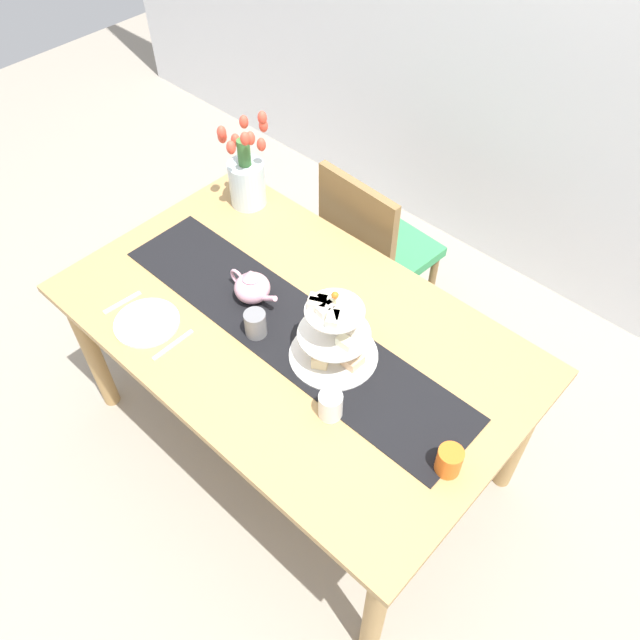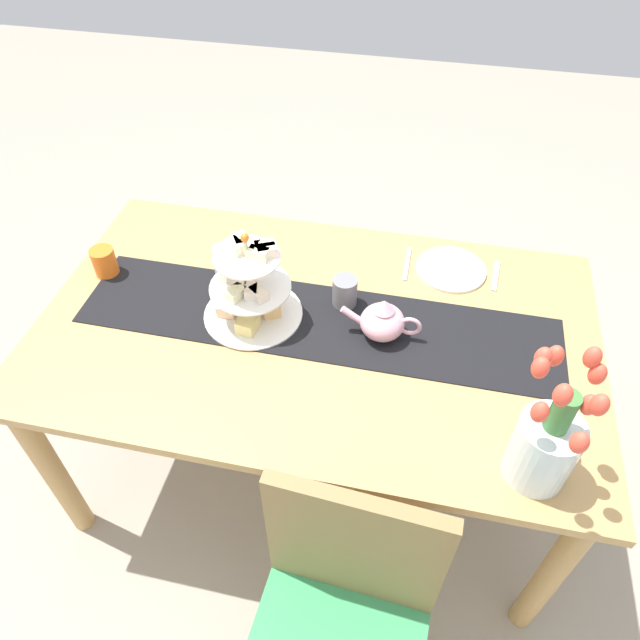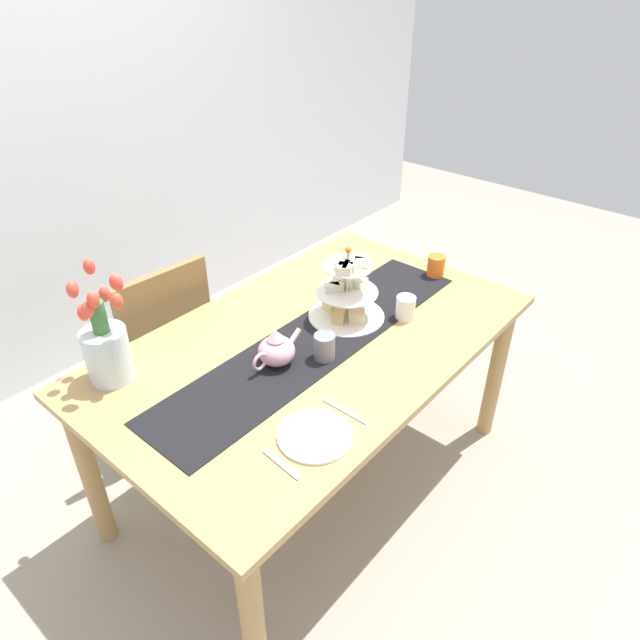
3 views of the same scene
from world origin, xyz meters
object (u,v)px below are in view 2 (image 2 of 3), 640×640
(chair_left, at_px, (340,625))
(dinner_plate_left, at_px, (451,269))
(tulip_vase, at_px, (547,440))
(tiered_cake_stand, at_px, (250,289))
(mug_orange, at_px, (105,262))
(dining_table, at_px, (316,346))
(fork_left, at_px, (496,276))
(mug_grey, at_px, (345,292))
(mug_white_text, at_px, (225,260))
(teapot, at_px, (383,321))
(knife_left, at_px, (407,264))

(chair_left, xyz_separation_m, dinner_plate_left, (-0.16, -1.07, 0.25))
(tulip_vase, bearing_deg, dinner_plate_left, -71.86)
(tiered_cake_stand, xyz_separation_m, mug_orange, (0.52, -0.09, -0.06))
(dining_table, bearing_deg, mug_orange, -6.94)
(tiered_cake_stand, distance_m, fork_left, 0.81)
(mug_grey, xyz_separation_m, mug_white_text, (0.41, -0.07, -0.00))
(tiered_cake_stand, relative_size, mug_grey, 3.20)
(teapot, bearing_deg, chair_left, 91.59)
(tulip_vase, relative_size, mug_white_text, 4.33)
(knife_left, distance_m, mug_grey, 0.29)
(dining_table, height_order, chair_left, chair_left)
(tulip_vase, height_order, mug_white_text, tulip_vase)
(dining_table, bearing_deg, chair_left, 106.56)
(tiered_cake_stand, xyz_separation_m, mug_grey, (-0.26, -0.11, -0.06))
(dining_table, bearing_deg, knife_left, -125.02)
(dinner_plate_left, distance_m, mug_orange, 1.13)
(tiered_cake_stand, bearing_deg, mug_orange, -9.63)
(chair_left, bearing_deg, mug_grey, -79.76)
(dinner_plate_left, bearing_deg, mug_orange, 12.78)
(tulip_vase, distance_m, knife_left, 0.81)
(chair_left, xyz_separation_m, tulip_vase, (-0.40, -0.36, 0.38))
(knife_left, bearing_deg, fork_left, 180.00)
(dining_table, distance_m, mug_white_text, 0.41)
(mug_grey, bearing_deg, chair_left, 100.24)
(mug_white_text, bearing_deg, tiered_cake_stand, 129.19)
(chair_left, bearing_deg, mug_orange, -41.11)
(tiered_cake_stand, height_order, knife_left, tiered_cake_stand)
(teapot, bearing_deg, dinner_plate_left, -118.66)
(teapot, relative_size, mug_white_text, 2.51)
(chair_left, height_order, mug_grey, chair_left)
(teapot, xyz_separation_m, mug_grey, (0.13, -0.11, -0.01))
(mug_white_text, bearing_deg, knife_left, -164.55)
(mug_grey, height_order, mug_white_text, mug_grey)
(knife_left, xyz_separation_m, mug_grey, (0.17, 0.23, 0.05))
(tiered_cake_stand, distance_m, knife_left, 0.56)
(dining_table, height_order, teapot, teapot)
(dinner_plate_left, distance_m, mug_white_text, 0.74)
(tulip_vase, xyz_separation_m, mug_grey, (0.55, -0.48, -0.08))
(fork_left, distance_m, mug_orange, 1.27)
(dining_table, bearing_deg, tulip_vase, 148.87)
(fork_left, xyz_separation_m, knife_left, (0.29, 0.00, 0.00))
(mug_white_text, bearing_deg, tulip_vase, 150.16)
(fork_left, bearing_deg, tiered_cake_stand, 25.12)
(tulip_vase, xyz_separation_m, knife_left, (0.38, -0.71, -0.13))
(tulip_vase, bearing_deg, mug_white_text, -29.84)
(dinner_plate_left, relative_size, mug_white_text, 2.42)
(mug_white_text, distance_m, mug_orange, 0.39)
(teapot, relative_size, mug_grey, 2.51)
(dining_table, bearing_deg, mug_white_text, -27.44)
(teapot, bearing_deg, dining_table, 0.00)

